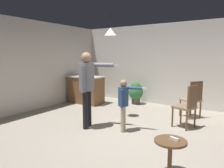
{
  "coord_description": "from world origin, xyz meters",
  "views": [
    {
      "loc": [
        2.23,
        -3.57,
        1.65
      ],
      "look_at": [
        -0.37,
        0.41,
        1.0
      ],
      "focal_mm": 33.2,
      "sensor_mm": 36.0,
      "label": 1
    }
  ],
  "objects_px": {
    "person_child": "(124,100)",
    "potted_plant_corner": "(136,92)",
    "dining_chair_near_wall": "(193,98)",
    "dining_chair_by_counter": "(187,105)",
    "side_table_by_couch": "(170,154)",
    "spare_remote_on_table": "(174,139)",
    "person_adult": "(87,82)",
    "kitchen_counter": "(86,89)"
  },
  "relations": [
    {
      "from": "spare_remote_on_table",
      "to": "side_table_by_couch",
      "type": "bearing_deg",
      "value": -144.09
    },
    {
      "from": "person_adult",
      "to": "potted_plant_corner",
      "type": "xyz_separation_m",
      "value": [
        -0.15,
        2.74,
        -0.66
      ]
    },
    {
      "from": "person_adult",
      "to": "dining_chair_by_counter",
      "type": "relative_size",
      "value": 1.73
    },
    {
      "from": "kitchen_counter",
      "to": "potted_plant_corner",
      "type": "relative_size",
      "value": 1.67
    },
    {
      "from": "dining_chair_near_wall",
      "to": "spare_remote_on_table",
      "type": "xyz_separation_m",
      "value": [
        0.4,
        -2.96,
        -0.01
      ]
    },
    {
      "from": "side_table_by_couch",
      "to": "person_child",
      "type": "xyz_separation_m",
      "value": [
        -1.39,
        1.14,
        0.38
      ]
    },
    {
      "from": "spare_remote_on_table",
      "to": "kitchen_counter",
      "type": "bearing_deg",
      "value": 144.71
    },
    {
      "from": "dining_chair_by_counter",
      "to": "potted_plant_corner",
      "type": "distance_m",
      "value": 2.57
    },
    {
      "from": "person_child",
      "to": "potted_plant_corner",
      "type": "bearing_deg",
      "value": -175.05
    },
    {
      "from": "kitchen_counter",
      "to": "person_child",
      "type": "distance_m",
      "value": 3.01
    },
    {
      "from": "person_child",
      "to": "spare_remote_on_table",
      "type": "xyz_separation_m",
      "value": [
        1.43,
        -1.11,
        -0.17
      ]
    },
    {
      "from": "potted_plant_corner",
      "to": "spare_remote_on_table",
      "type": "bearing_deg",
      "value": -56.46
    },
    {
      "from": "dining_chair_by_counter",
      "to": "spare_remote_on_table",
      "type": "relative_size",
      "value": 7.69
    },
    {
      "from": "person_child",
      "to": "dining_chair_by_counter",
      "type": "distance_m",
      "value": 1.48
    },
    {
      "from": "kitchen_counter",
      "to": "dining_chair_by_counter",
      "type": "distance_m",
      "value": 3.67
    },
    {
      "from": "kitchen_counter",
      "to": "spare_remote_on_table",
      "type": "height_order",
      "value": "kitchen_counter"
    },
    {
      "from": "kitchen_counter",
      "to": "dining_chair_by_counter",
      "type": "xyz_separation_m",
      "value": [
        3.6,
        -0.69,
        0.07
      ]
    },
    {
      "from": "person_adult",
      "to": "spare_remote_on_table",
      "type": "relative_size",
      "value": 13.29
    },
    {
      "from": "dining_chair_by_counter",
      "to": "kitchen_counter",
      "type": "bearing_deg",
      "value": 95.36
    },
    {
      "from": "person_adult",
      "to": "potted_plant_corner",
      "type": "height_order",
      "value": "person_adult"
    },
    {
      "from": "kitchen_counter",
      "to": "dining_chair_near_wall",
      "type": "distance_m",
      "value": 3.54
    },
    {
      "from": "dining_chair_near_wall",
      "to": "potted_plant_corner",
      "type": "distance_m",
      "value": 2.1
    },
    {
      "from": "person_adult",
      "to": "potted_plant_corner",
      "type": "relative_size",
      "value": 2.28
    },
    {
      "from": "person_child",
      "to": "dining_chair_by_counter",
      "type": "bearing_deg",
      "value": 115.5
    },
    {
      "from": "person_child",
      "to": "potted_plant_corner",
      "type": "relative_size",
      "value": 1.51
    },
    {
      "from": "person_adult",
      "to": "person_child",
      "type": "height_order",
      "value": "person_adult"
    },
    {
      "from": "side_table_by_couch",
      "to": "potted_plant_corner",
      "type": "xyz_separation_m",
      "value": [
        -2.35,
        3.64,
        0.09
      ]
    },
    {
      "from": "potted_plant_corner",
      "to": "person_child",
      "type": "bearing_deg",
      "value": -68.95
    },
    {
      "from": "spare_remote_on_table",
      "to": "potted_plant_corner",
      "type": "bearing_deg",
      "value": 123.54
    },
    {
      "from": "person_adult",
      "to": "person_child",
      "type": "distance_m",
      "value": 0.92
    },
    {
      "from": "dining_chair_by_counter",
      "to": "potted_plant_corner",
      "type": "bearing_deg",
      "value": 69.83
    },
    {
      "from": "side_table_by_couch",
      "to": "spare_remote_on_table",
      "type": "height_order",
      "value": "spare_remote_on_table"
    },
    {
      "from": "side_table_by_couch",
      "to": "person_child",
      "type": "height_order",
      "value": "person_child"
    },
    {
      "from": "dining_chair_near_wall",
      "to": "spare_remote_on_table",
      "type": "height_order",
      "value": "dining_chair_near_wall"
    },
    {
      "from": "person_child",
      "to": "dining_chair_near_wall",
      "type": "distance_m",
      "value": 2.12
    },
    {
      "from": "dining_chair_by_counter",
      "to": "dining_chair_near_wall",
      "type": "distance_m",
      "value": 0.87
    },
    {
      "from": "spare_remote_on_table",
      "to": "person_child",
      "type": "bearing_deg",
      "value": 142.21
    },
    {
      "from": "potted_plant_corner",
      "to": "person_adult",
      "type": "bearing_deg",
      "value": -86.88
    },
    {
      "from": "kitchen_counter",
      "to": "person_child",
      "type": "relative_size",
      "value": 1.1
    },
    {
      "from": "potted_plant_corner",
      "to": "dining_chair_near_wall",
      "type": "bearing_deg",
      "value": -18.16
    },
    {
      "from": "person_adult",
      "to": "spare_remote_on_table",
      "type": "bearing_deg",
      "value": 51.76
    },
    {
      "from": "side_table_by_couch",
      "to": "person_adult",
      "type": "bearing_deg",
      "value": 157.85
    }
  ]
}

